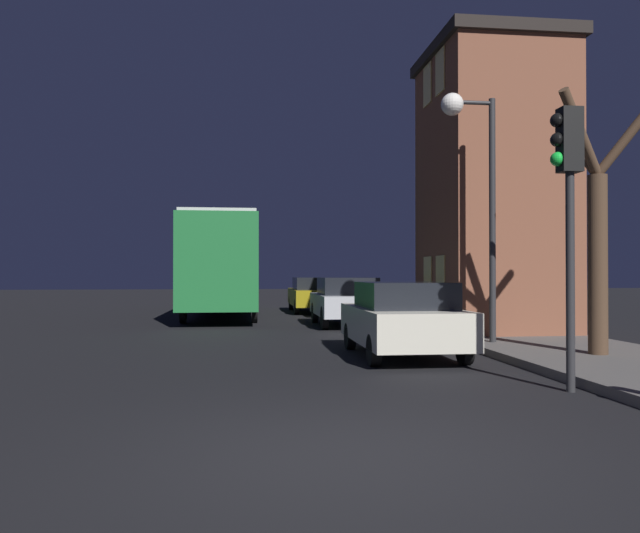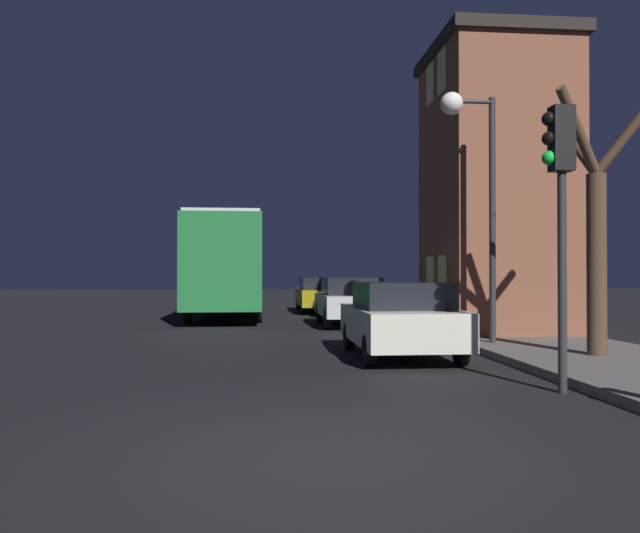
# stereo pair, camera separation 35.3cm
# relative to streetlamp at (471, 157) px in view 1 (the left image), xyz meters

# --- Properties ---
(ground_plane) EXTENTS (120.00, 120.00, 0.00)m
(ground_plane) POSITION_rel_streetlamp_xyz_m (-3.96, -7.45, -4.17)
(ground_plane) COLOR black
(brick_building) EXTENTS (3.43, 3.97, 7.55)m
(brick_building) POSITION_rel_streetlamp_xyz_m (1.67, 2.91, -0.22)
(brick_building) COLOR brown
(brick_building) RESTS_ON sidewalk
(streetlamp) EXTENTS (1.21, 0.49, 5.41)m
(streetlamp) POSITION_rel_streetlamp_xyz_m (0.00, 0.00, 0.00)
(streetlamp) COLOR #28282B
(streetlamp) RESTS_ON sidewalk
(traffic_light) EXTENTS (0.43, 0.24, 3.95)m
(traffic_light) POSITION_rel_streetlamp_xyz_m (-0.42, -4.85, -1.32)
(traffic_light) COLOR #28282B
(traffic_light) RESTS_ON ground
(bare_tree) EXTENTS (1.97, 1.14, 4.77)m
(bare_tree) POSITION_rel_streetlamp_xyz_m (1.57, -2.23, -1.76)
(bare_tree) COLOR #473323
(bare_tree) RESTS_ON sidewalk
(bus) EXTENTS (2.53, 11.80, 3.64)m
(bus) POSITION_rel_streetlamp_xyz_m (-5.74, 11.63, -2.00)
(bus) COLOR #1E6B33
(bus) RESTS_ON ground
(car_near_lane) EXTENTS (1.85, 3.93, 1.47)m
(car_near_lane) POSITION_rel_streetlamp_xyz_m (-1.79, -0.98, -3.41)
(car_near_lane) COLOR beige
(car_near_lane) RESTS_ON ground
(car_mid_lane) EXTENTS (1.88, 3.95, 1.51)m
(car_mid_lane) POSITION_rel_streetlamp_xyz_m (-1.73, 6.27, -3.37)
(car_mid_lane) COLOR #B7BABF
(car_mid_lane) RESTS_ON ground
(car_far_lane) EXTENTS (1.81, 4.80, 1.47)m
(car_far_lane) POSITION_rel_streetlamp_xyz_m (-2.03, 13.32, -3.40)
(car_far_lane) COLOR olive
(car_far_lane) RESTS_ON ground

